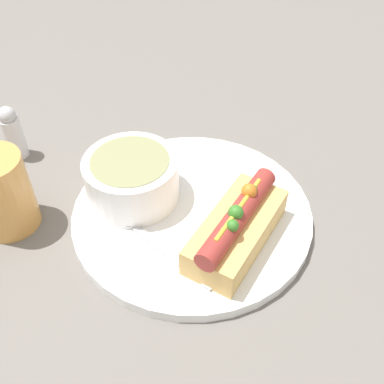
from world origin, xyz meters
name	(u,v)px	position (x,y,z in m)	size (l,w,h in m)	color
ground_plane	(192,217)	(0.00, 0.00, 0.00)	(4.00, 4.00, 0.00)	slate
dinner_plate	(192,214)	(0.00, 0.00, 0.01)	(0.29, 0.29, 0.01)	white
hot_dog	(237,227)	(0.01, -0.07, 0.04)	(0.16, 0.11, 0.06)	#DBAD60
soup_bowl	(132,177)	(-0.04, 0.07, 0.05)	(0.12, 0.12, 0.06)	white
spoon	(143,233)	(-0.07, 0.00, 0.02)	(0.03, 0.16, 0.01)	#B7B7BC
drinking_glass	(1,193)	(-0.18, 0.13, 0.05)	(0.07, 0.07, 0.10)	#D8994C
salt_shaker	(12,132)	(-0.12, 0.25, 0.04)	(0.03, 0.03, 0.08)	silver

